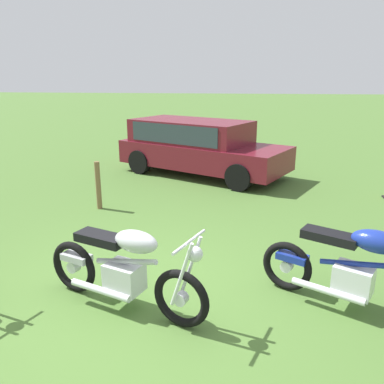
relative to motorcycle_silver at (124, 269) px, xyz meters
The scene contains 5 objects.
ground_plane 0.54m from the motorcycle_silver, 80.56° to the left, with size 120.00×120.00×0.00m, color #476B2D.
motorcycle_silver is the anchor object (origin of this frame).
motorcycle_blue 2.52m from the motorcycle_silver, ahead, with size 1.91×1.23×1.02m.
car_burgundy 6.43m from the motorcycle_silver, 90.13° to the left, with size 4.73×3.54×1.43m.
fence_post_wooden 3.63m from the motorcycle_silver, 115.54° to the left, with size 0.10×0.10×0.95m, color brown.
Camera 1 is at (1.24, -3.92, 2.51)m, focal length 36.20 mm.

